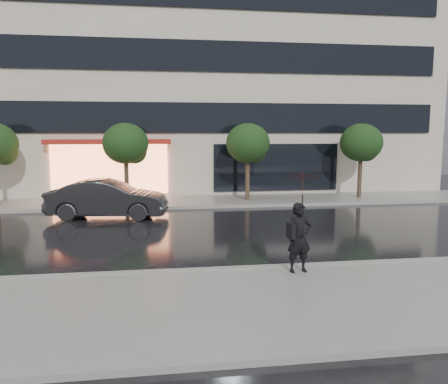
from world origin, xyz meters
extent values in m
plane|color=black|center=(0.00, 0.00, 0.00)|extent=(120.00, 120.00, 0.00)
cube|color=slate|center=(0.00, -3.25, 0.06)|extent=(60.00, 4.50, 0.12)
cube|color=slate|center=(0.00, 10.25, 0.06)|extent=(60.00, 3.50, 0.12)
cube|color=gray|center=(0.00, -1.00, 0.07)|extent=(60.00, 0.25, 0.14)
cube|color=gray|center=(0.00, 8.50, 0.07)|extent=(60.00, 0.25, 0.14)
cube|color=beige|center=(0.00, 18.00, 9.00)|extent=(30.00, 12.00, 18.00)
cube|color=black|center=(0.00, 11.94, 4.30)|extent=(28.00, 0.12, 1.60)
cube|color=black|center=(0.00, 11.94, 7.50)|extent=(28.00, 0.12, 1.60)
cube|color=#FF8C59|center=(-4.00, 11.92, 1.60)|extent=(6.00, 0.10, 2.60)
cube|color=maroon|center=(-4.00, 11.59, 3.05)|extent=(6.40, 0.70, 0.25)
cube|color=black|center=(5.00, 11.94, 1.60)|extent=(7.00, 0.10, 2.60)
cube|color=#4C4C54|center=(26.00, 28.00, 8.00)|extent=(12.00, 12.00, 16.00)
sphere|color=black|center=(-8.60, 10.20, 2.60)|extent=(1.20, 1.20, 1.20)
cylinder|color=#33261C|center=(-3.00, 10.00, 1.10)|extent=(0.22, 0.22, 2.20)
ellipsoid|color=black|center=(-3.00, 10.00, 3.00)|extent=(2.20, 2.20, 1.98)
sphere|color=black|center=(-2.60, 10.20, 2.60)|extent=(1.20, 1.20, 1.20)
cylinder|color=#33261C|center=(3.00, 10.00, 1.10)|extent=(0.22, 0.22, 2.20)
ellipsoid|color=black|center=(3.00, 10.00, 3.00)|extent=(2.20, 2.20, 1.98)
sphere|color=black|center=(3.40, 10.20, 2.60)|extent=(1.20, 1.20, 1.20)
cylinder|color=#33261C|center=(9.00, 10.00, 1.10)|extent=(0.22, 0.22, 2.20)
ellipsoid|color=black|center=(9.00, 10.00, 3.00)|extent=(2.20, 2.20, 1.98)
sphere|color=black|center=(9.40, 10.20, 2.60)|extent=(1.20, 1.20, 1.20)
imported|color=black|center=(-3.52, 6.78, 0.80)|extent=(5.02, 2.28, 1.60)
imported|color=black|center=(2.05, -1.50, 0.98)|extent=(0.68, 0.49, 1.72)
imported|color=black|center=(2.11, -1.49, 2.13)|extent=(1.14, 1.16, 0.92)
cylinder|color=black|center=(2.11, -1.49, 1.61)|extent=(0.02, 0.02, 0.86)
cube|color=black|center=(1.81, -1.59, 1.19)|extent=(0.16, 0.33, 0.37)
camera|label=1|loc=(-1.24, -11.58, 3.56)|focal=35.00mm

